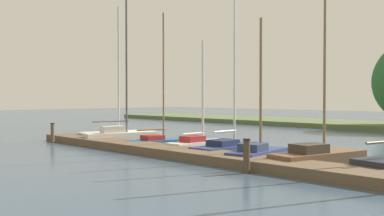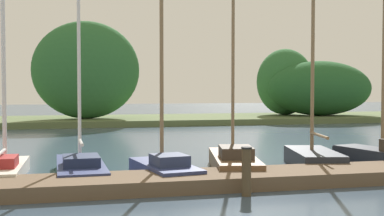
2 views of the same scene
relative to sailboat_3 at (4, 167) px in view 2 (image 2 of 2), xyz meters
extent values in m
cube|color=brown|center=(5.51, -2.33, -0.16)|extent=(29.84, 1.80, 0.35)
cube|color=#56663D|center=(5.51, 21.06, -0.14)|extent=(72.22, 8.00, 0.40)
ellipsoid|color=#235628|center=(20.02, 20.21, 2.12)|extent=(8.29, 4.35, 4.12)
ellipsoid|color=#2D6633|center=(2.69, 20.33, 3.37)|extent=(7.21, 3.53, 6.61)
ellipsoid|color=#2D6633|center=(17.89, 21.89, 2.62)|extent=(4.49, 3.89, 5.12)
cube|color=silver|center=(0.00, -0.10, -0.13)|extent=(1.06, 3.39, 0.42)
cube|color=silver|center=(0.01, 1.43, -0.15)|extent=(0.57, 0.85, 0.35)
cube|color=maroon|center=(0.00, -0.52, 0.21)|extent=(0.78, 1.02, 0.27)
cylinder|color=silver|center=(0.00, 0.16, 2.47)|extent=(0.12, 0.12, 4.78)
cylinder|color=silver|center=(0.00, -0.44, 0.46)|extent=(0.10, 1.33, 0.09)
cube|color=navy|center=(2.03, -0.17, -0.14)|extent=(1.41, 3.97, 0.40)
cube|color=navy|center=(1.96, 1.60, -0.16)|extent=(0.73, 1.01, 0.34)
cube|color=#1E2847|center=(2.04, -0.66, 0.20)|extent=(0.99, 1.21, 0.26)
cylinder|color=silver|center=(2.02, 0.13, 3.90)|extent=(0.10, 0.10, 7.67)
cylinder|color=silver|center=(2.04, -0.53, 0.68)|extent=(0.14, 1.45, 0.09)
cube|color=navy|center=(4.25, -1.07, -0.12)|extent=(1.64, 3.19, 0.44)
cube|color=navy|center=(4.02, 0.28, -0.14)|extent=(0.75, 0.86, 0.37)
cube|color=#2D3856|center=(4.32, -1.45, 0.25)|extent=(1.00, 1.04, 0.29)
cylinder|color=#7F6647|center=(4.21, -0.85, 2.68)|extent=(0.11, 0.11, 5.16)
cube|color=brown|center=(6.46, -0.34, -0.09)|extent=(1.95, 4.12, 0.50)
cube|color=brown|center=(6.81, 1.41, -0.12)|extent=(0.84, 1.10, 0.42)
cube|color=#3D3328|center=(6.37, -0.82, 0.32)|extent=(1.12, 1.34, 0.32)
cylinder|color=#7F6647|center=(6.52, -0.05, 3.16)|extent=(0.10, 0.10, 6.00)
cube|color=#232833|center=(9.14, -0.14, -0.07)|extent=(1.85, 3.16, 0.54)
cube|color=#232833|center=(9.42, 1.17, -0.10)|extent=(0.83, 0.87, 0.46)
cylinder|color=#7F6647|center=(9.19, 0.08, 3.55)|extent=(0.11, 0.11, 6.70)
cylinder|color=#7F6647|center=(9.02, -0.71, 0.73)|extent=(0.46, 1.78, 0.09)
cube|color=#232833|center=(10.87, 0.74, -0.08)|extent=(0.74, 1.08, 0.49)
cylinder|color=#7F6647|center=(11.19, -0.70, 3.53)|extent=(0.12, 0.12, 6.59)
cylinder|color=#4C3D28|center=(5.72, -3.54, 0.21)|extent=(0.22, 0.22, 1.09)
cylinder|color=black|center=(5.72, -3.54, 0.78)|extent=(0.25, 0.25, 0.04)
camera|label=1|loc=(15.03, -14.89, 2.14)|focal=41.80mm
camera|label=2|loc=(1.88, -14.39, 2.15)|focal=46.83mm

